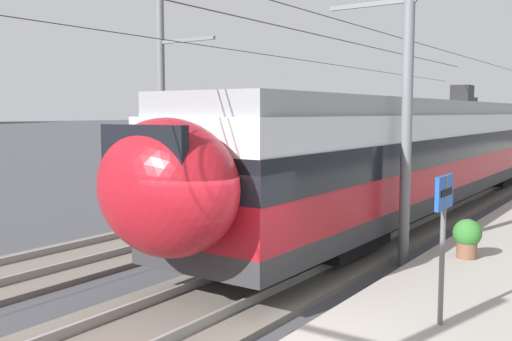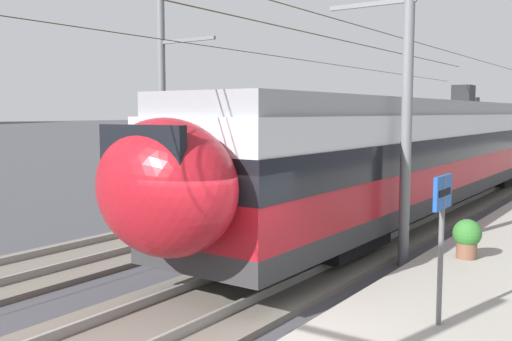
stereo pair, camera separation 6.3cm
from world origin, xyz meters
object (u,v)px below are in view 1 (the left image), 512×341
at_px(train_far_track, 448,132).
at_px(catenary_mast_far_side, 165,95).
at_px(catenary_mast_mid, 402,90).
at_px(potted_plant_platform_edge, 467,236).
at_px(train_near_platform, 424,150).
at_px(platform_sign, 443,216).

relative_size(train_far_track, catenary_mast_far_side, 0.70).
xyz_separation_m(train_far_track, catenary_mast_far_side, (-24.01, 1.87, 1.81)).
xyz_separation_m(catenary_mast_mid, catenary_mast_far_side, (0.91, 8.12, 0.07)).
distance_m(train_far_track, catenary_mast_far_side, 24.15).
bearing_deg(potted_plant_platform_edge, catenary_mast_mid, 100.91).
bearing_deg(train_near_platform, platform_sign, -160.04).
distance_m(train_near_platform, train_far_track, 18.86).
height_order(train_near_platform, catenary_mast_mid, catenary_mast_mid).
bearing_deg(catenary_mast_mid, potted_plant_platform_edge, -79.09).
xyz_separation_m(train_far_track, potted_plant_platform_edge, (-24.63, -7.72, -1.44)).
bearing_deg(catenary_mast_far_side, platform_sign, -115.51).
relative_size(catenary_mast_mid, catenary_mast_far_side, 1.00).
relative_size(platform_sign, potted_plant_platform_edge, 2.61).
bearing_deg(catenary_mast_far_side, catenary_mast_mid, -96.39).
bearing_deg(train_far_track, catenary_mast_mid, -165.92).
xyz_separation_m(catenary_mast_mid, potted_plant_platform_edge, (0.28, -1.47, -3.18)).
distance_m(train_near_platform, platform_sign, 11.33).
xyz_separation_m(train_near_platform, catenary_mast_mid, (-6.62, -1.65, 1.75)).
distance_m(catenary_mast_far_side, platform_sign, 11.64).
xyz_separation_m(catenary_mast_far_side, platform_sign, (-4.93, -10.33, -2.09)).
xyz_separation_m(train_near_platform, platform_sign, (-10.64, -3.87, -0.27)).
bearing_deg(potted_plant_platform_edge, train_far_track, 17.39).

